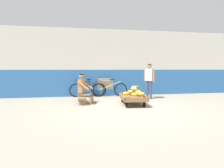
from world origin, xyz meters
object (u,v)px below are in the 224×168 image
(weighing_scale, at_px, (135,89))
(customer_adult, at_px, (149,77))
(banana_cart, at_px, (133,98))
(low_bench, at_px, (82,98))
(shopping_bag, at_px, (138,99))
(bicycle_far_left, at_px, (110,89))
(bicycle_near_left, at_px, (87,89))
(sign_board, at_px, (105,87))
(vendor_seated, at_px, (84,89))
(plastic_crate, at_px, (135,96))

(weighing_scale, bearing_deg, customer_adult, 11.98)
(weighing_scale, bearing_deg, banana_cart, -112.65)
(banana_cart, bearing_deg, low_bench, 162.45)
(banana_cart, height_order, shopping_bag, banana_cart)
(banana_cart, xyz_separation_m, low_bench, (-1.86, 0.59, -0.04))
(bicycle_far_left, bearing_deg, bicycle_near_left, 176.17)
(sign_board, distance_m, shopping_bag, 2.21)
(banana_cart, distance_m, low_bench, 1.95)
(sign_board, height_order, customer_adult, customer_adult)
(vendor_seated, height_order, bicycle_far_left, vendor_seated)
(bicycle_near_left, height_order, customer_adult, customer_adult)
(banana_cart, distance_m, weighing_scale, 1.10)
(low_bench, relative_size, bicycle_near_left, 0.67)
(plastic_crate, distance_m, customer_adult, 1.06)
(sign_board, bearing_deg, vendor_seated, -120.37)
(weighing_scale, height_order, customer_adult, customer_adult)
(vendor_seated, height_order, customer_adult, customer_adult)
(weighing_scale, height_order, sign_board, sign_board)
(low_bench, xyz_separation_m, sign_board, (1.15, 1.79, 0.23))
(low_bench, xyz_separation_m, customer_adult, (2.95, 0.55, 0.75))
(vendor_seated, bearing_deg, bicycle_far_left, 50.56)
(plastic_crate, bearing_deg, vendor_seated, -168.62)
(low_bench, bearing_deg, shopping_bag, -2.88)
(plastic_crate, xyz_separation_m, bicycle_far_left, (-0.91, 1.12, 0.20))
(banana_cart, height_order, plastic_crate, banana_cart)
(weighing_scale, height_order, shopping_bag, weighing_scale)
(low_bench, relative_size, shopping_bag, 4.64)
(bicycle_far_left, bearing_deg, banana_cart, -76.87)
(weighing_scale, bearing_deg, bicycle_far_left, 128.99)
(low_bench, height_order, plastic_crate, plastic_crate)
(low_bench, distance_m, bicycle_far_left, 2.06)
(banana_cart, relative_size, shopping_bag, 6.29)
(banana_cart, relative_size, sign_board, 1.74)
(bicycle_far_left, bearing_deg, shopping_bag, -62.27)
(plastic_crate, distance_m, bicycle_near_left, 2.33)
(banana_cart, height_order, customer_adult, customer_adult)
(plastic_crate, bearing_deg, bicycle_far_left, 129.02)
(plastic_crate, distance_m, weighing_scale, 0.30)
(vendor_seated, relative_size, bicycle_near_left, 0.69)
(shopping_bag, bearing_deg, bicycle_far_left, 117.73)
(bicycle_near_left, relative_size, bicycle_far_left, 1.00)
(bicycle_near_left, xyz_separation_m, bicycle_far_left, (1.09, -0.07, 0.00))
(low_bench, relative_size, customer_adult, 0.73)
(bicycle_far_left, xyz_separation_m, shopping_bag, (0.86, -1.64, -0.23))
(bicycle_near_left, xyz_separation_m, customer_adult, (2.67, -1.05, 0.60))
(plastic_crate, height_order, sign_board, sign_board)
(banana_cart, height_order, low_bench, banana_cart)
(vendor_seated, distance_m, weighing_scale, 2.24)
(low_bench, distance_m, weighing_scale, 2.33)
(bicycle_near_left, bearing_deg, sign_board, 12.20)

